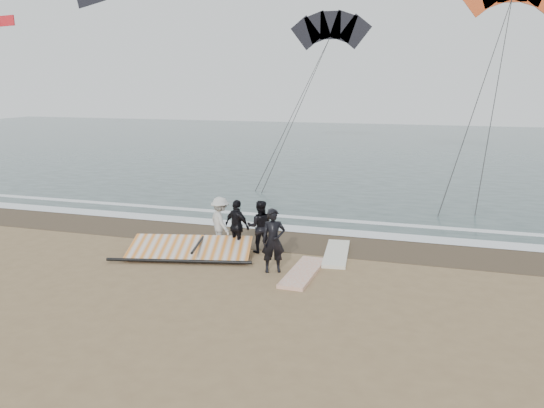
{
  "coord_description": "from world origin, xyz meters",
  "views": [
    {
      "loc": [
        3.76,
        -12.56,
        5.3
      ],
      "look_at": [
        -0.95,
        3.0,
        1.6
      ],
      "focal_mm": 35.0,
      "sensor_mm": 36.0,
      "label": 1
    }
  ],
  "objects": [
    {
      "name": "ground",
      "position": [
        0.0,
        0.0,
        0.0
      ],
      "size": [
        120.0,
        120.0,
        0.0
      ],
      "primitive_type": "plane",
      "color": "#8C704C",
      "rests_on": "ground"
    },
    {
      "name": "sea",
      "position": [
        0.0,
        33.0,
        0.01
      ],
      "size": [
        120.0,
        54.0,
        0.02
      ],
      "primitive_type": "cube",
      "color": "#233838",
      "rests_on": "ground"
    },
    {
      "name": "wet_sand",
      "position": [
        0.0,
        4.5,
        0.01
      ],
      "size": [
        120.0,
        2.8,
        0.01
      ],
      "primitive_type": "cube",
      "color": "#4C3D2B",
      "rests_on": "ground"
    },
    {
      "name": "foam_near",
      "position": [
        0.0,
        5.9,
        0.03
      ],
      "size": [
        120.0,
        0.9,
        0.01
      ],
      "primitive_type": "cube",
      "color": "white",
      "rests_on": "sea"
    },
    {
      "name": "foam_far",
      "position": [
        0.0,
        7.6,
        0.03
      ],
      "size": [
        120.0,
        0.45,
        0.01
      ],
      "primitive_type": "cube",
      "color": "white",
      "rests_on": "sea"
    },
    {
      "name": "man_main",
      "position": [
        -0.4,
        1.32,
        0.93
      ],
      "size": [
        0.8,
        0.68,
        1.86
      ],
      "primitive_type": "imported",
      "rotation": [
        0.0,
        0.0,
        0.41
      ],
      "color": "black",
      "rests_on": "ground"
    },
    {
      "name": "board_white",
      "position": [
        0.46,
        1.36,
        0.05
      ],
      "size": [
        0.83,
        2.61,
        0.1
      ],
      "primitive_type": "cube",
      "rotation": [
        0.0,
        0.0,
        -0.04
      ],
      "color": "silver",
      "rests_on": "ground"
    },
    {
      "name": "board_cream",
      "position": [
        1.08,
        3.35,
        0.06
      ],
      "size": [
        0.98,
        2.71,
        0.11
      ],
      "primitive_type": "cube",
      "rotation": [
        0.0,
        0.0,
        0.1
      ],
      "color": "silver",
      "rests_on": "ground"
    },
    {
      "name": "trio_cluster",
      "position": [
        -2.11,
        2.93,
        0.85
      ],
      "size": [
        2.5,
        1.31,
        1.72
      ],
      "color": "black",
      "rests_on": "ground"
    },
    {
      "name": "sail_rig",
      "position": [
        -3.36,
        2.0,
        0.19
      ],
      "size": [
        4.33,
        2.51,
        0.5
      ],
      "color": "black",
      "rests_on": "ground"
    },
    {
      "name": "kite_dark",
      "position": [
        -4.01,
        27.93,
        8.97
      ],
      "size": [
        6.62,
        8.29,
        18.5
      ],
      "color": "black",
      "rests_on": "ground"
    },
    {
      "name": "distant_kites",
      "position": [
        -33.98,
        29.0,
        11.71
      ],
      "size": [
        14.27,
        6.12,
        4.57
      ],
      "color": "black",
      "rests_on": "ground"
    }
  ]
}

